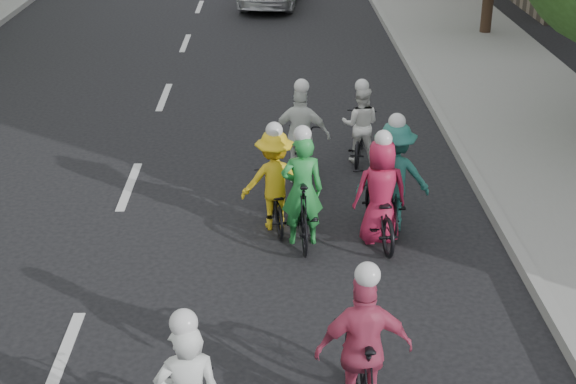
{
  "coord_description": "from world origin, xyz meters",
  "views": [
    {
      "loc": [
        2.53,
        -7.78,
        5.76
      ],
      "look_at": [
        2.72,
        2.54,
        1.0
      ],
      "focal_mm": 50.0,
      "sensor_mm": 36.0,
      "label": 1
    }
  ],
  "objects_px": {
    "cyclist_4": "(380,202)",
    "cyclist_5": "(302,201)",
    "cyclist_3": "(363,361)",
    "cyclist_7": "(393,183)",
    "cyclist_8": "(301,146)",
    "cyclist_2": "(275,188)",
    "cyclist_6": "(360,132)"
  },
  "relations": [
    {
      "from": "cyclist_4",
      "to": "cyclist_5",
      "type": "relative_size",
      "value": 0.99
    },
    {
      "from": "cyclist_3",
      "to": "cyclist_7",
      "type": "distance_m",
      "value": 4.47
    },
    {
      "from": "cyclist_7",
      "to": "cyclist_3",
      "type": "bearing_deg",
      "value": 79.57
    },
    {
      "from": "cyclist_5",
      "to": "cyclist_8",
      "type": "height_order",
      "value": "cyclist_8"
    },
    {
      "from": "cyclist_4",
      "to": "cyclist_7",
      "type": "relative_size",
      "value": 0.98
    },
    {
      "from": "cyclist_5",
      "to": "cyclist_8",
      "type": "bearing_deg",
      "value": -94.65
    },
    {
      "from": "cyclist_3",
      "to": "cyclist_8",
      "type": "distance_m",
      "value": 6.23
    },
    {
      "from": "cyclist_2",
      "to": "cyclist_5",
      "type": "bearing_deg",
      "value": 122.33
    },
    {
      "from": "cyclist_4",
      "to": "cyclist_6",
      "type": "relative_size",
      "value": 1.11
    },
    {
      "from": "cyclist_8",
      "to": "cyclist_2",
      "type": "bearing_deg",
      "value": 85.56
    },
    {
      "from": "cyclist_2",
      "to": "cyclist_8",
      "type": "relative_size",
      "value": 0.93
    },
    {
      "from": "cyclist_5",
      "to": "cyclist_6",
      "type": "bearing_deg",
      "value": -113.57
    },
    {
      "from": "cyclist_2",
      "to": "cyclist_4",
      "type": "bearing_deg",
      "value": 155.71
    },
    {
      "from": "cyclist_3",
      "to": "cyclist_4",
      "type": "height_order",
      "value": "cyclist_3"
    },
    {
      "from": "cyclist_4",
      "to": "cyclist_7",
      "type": "bearing_deg",
      "value": -128.14
    },
    {
      "from": "cyclist_7",
      "to": "cyclist_8",
      "type": "xyz_separation_m",
      "value": [
        -1.35,
        1.84,
        -0.1
      ]
    },
    {
      "from": "cyclist_3",
      "to": "cyclist_6",
      "type": "distance_m",
      "value": 7.16
    },
    {
      "from": "cyclist_2",
      "to": "cyclist_7",
      "type": "bearing_deg",
      "value": 170.04
    },
    {
      "from": "cyclist_7",
      "to": "cyclist_8",
      "type": "relative_size",
      "value": 1.01
    },
    {
      "from": "cyclist_8",
      "to": "cyclist_6",
      "type": "bearing_deg",
      "value": -130.57
    },
    {
      "from": "cyclist_2",
      "to": "cyclist_4",
      "type": "xyz_separation_m",
      "value": [
        1.57,
        -0.46,
        -0.03
      ]
    },
    {
      "from": "cyclist_3",
      "to": "cyclist_7",
      "type": "height_order",
      "value": "same"
    },
    {
      "from": "cyclist_8",
      "to": "cyclist_4",
      "type": "bearing_deg",
      "value": 126.54
    },
    {
      "from": "cyclist_2",
      "to": "cyclist_5",
      "type": "distance_m",
      "value": 0.63
    },
    {
      "from": "cyclist_5",
      "to": "cyclist_2",
      "type": "bearing_deg",
      "value": -52.88
    },
    {
      "from": "cyclist_8",
      "to": "cyclist_3",
      "type": "bearing_deg",
      "value": 104.34
    },
    {
      "from": "cyclist_5",
      "to": "cyclist_6",
      "type": "relative_size",
      "value": 1.13
    },
    {
      "from": "cyclist_4",
      "to": "cyclist_5",
      "type": "height_order",
      "value": "cyclist_5"
    },
    {
      "from": "cyclist_2",
      "to": "cyclist_4",
      "type": "distance_m",
      "value": 1.64
    },
    {
      "from": "cyclist_3",
      "to": "cyclist_2",
      "type": "bearing_deg",
      "value": -84.35
    },
    {
      "from": "cyclist_3",
      "to": "cyclist_7",
      "type": "relative_size",
      "value": 1.0
    },
    {
      "from": "cyclist_2",
      "to": "cyclist_7",
      "type": "xyz_separation_m",
      "value": [
        1.82,
        -0.07,
        0.1
      ]
    }
  ]
}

